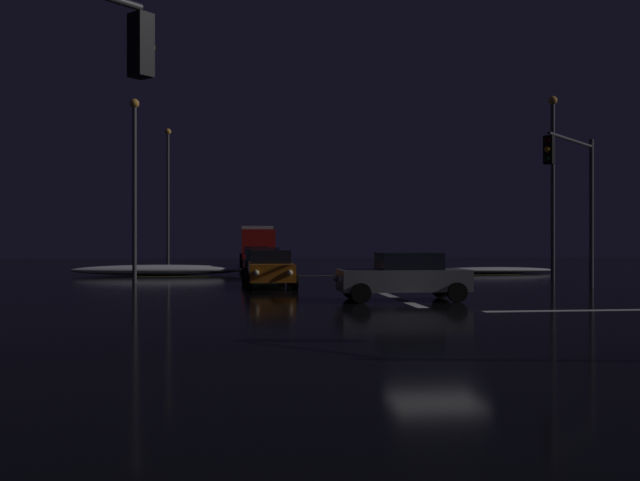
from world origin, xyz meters
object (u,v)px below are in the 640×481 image
at_px(sedan_orange, 271,268).
at_px(streetlamp_left_near, 134,176).
at_px(sedan_red, 256,258).
at_px(traffic_signal_ne, 574,181).
at_px(streetlamp_right_near, 553,174).
at_px(sedan_gray_crossing, 404,276).
at_px(sedan_black, 262,264).
at_px(sedan_green, 264,261).
at_px(streetlamp_left_far, 168,189).
at_px(traffic_signal_sw, 30,86).
at_px(box_truck, 257,244).

bearing_deg(sedan_orange, streetlamp_left_near, 147.75).
height_order(sedan_red, traffic_signal_ne, traffic_signal_ne).
xyz_separation_m(sedan_red, streetlamp_right_near, (14.25, -14.37, 4.45)).
relative_size(sedan_orange, streetlamp_left_near, 0.51).
bearing_deg(sedan_gray_crossing, sedan_black, 108.65).
distance_m(sedan_gray_crossing, streetlamp_left_near, 15.35).
height_order(sedan_orange, sedan_black, same).
bearing_deg(sedan_green, sedan_red, 92.54).
height_order(sedan_gray_crossing, traffic_signal_ne, traffic_signal_ne).
bearing_deg(sedan_orange, sedan_gray_crossing, -59.52).
distance_m(streetlamp_left_far, streetlamp_left_near, 16.01).
bearing_deg(traffic_signal_ne, sedan_red, 119.85).
height_order(sedan_black, sedan_green, same).
bearing_deg(sedan_green, sedan_gray_crossing, -78.12).
relative_size(sedan_gray_crossing, traffic_signal_sw, 0.71).
bearing_deg(sedan_green, traffic_signal_ne, -50.76).
xyz_separation_m(sedan_black, traffic_signal_sw, (-4.20, -24.68, 3.38)).
xyz_separation_m(box_truck, traffic_signal_ne, (11.80, -28.48, 2.63)).
relative_size(traffic_signal_ne, streetlamp_left_far, 0.65).
bearing_deg(streetlamp_right_near, sedan_green, 150.95).
height_order(sedan_black, sedan_gray_crossing, same).
bearing_deg(streetlamp_left_near, sedan_orange, -32.25).
height_order(sedan_orange, traffic_signal_ne, traffic_signal_ne).
xyz_separation_m(sedan_green, streetlamp_left_far, (-6.26, 8.25, 4.72)).
height_order(box_truck, traffic_signal_sw, traffic_signal_sw).
xyz_separation_m(streetlamp_left_far, streetlamp_right_near, (20.22, -16.00, -0.27)).
xyz_separation_m(sedan_red, streetlamp_left_near, (-5.97, -14.37, 4.14)).
xyz_separation_m(sedan_green, sedan_gray_crossing, (3.89, -18.49, 0.00)).
xyz_separation_m(sedan_green, streetlamp_right_near, (13.96, -7.75, 4.45)).
relative_size(sedan_green, streetlamp_right_near, 0.47).
bearing_deg(sedan_red, streetlamp_left_far, 164.74).
bearing_deg(sedan_green, sedan_orange, -90.82).
bearing_deg(box_truck, traffic_signal_ne, -67.49).
relative_size(sedan_red, streetlamp_right_near, 0.47).
xyz_separation_m(sedan_orange, streetlamp_left_near, (-6.10, 3.85, 4.14)).
distance_m(sedan_green, streetlamp_left_near, 10.79).
distance_m(traffic_signal_sw, streetlamp_left_far, 39.03).
bearing_deg(traffic_signal_sw, streetlamp_left_near, 94.35).
bearing_deg(streetlamp_left_near, sedan_black, 16.01).
distance_m(sedan_red, traffic_signal_sw, 37.73).
distance_m(sedan_gray_crossing, streetlamp_left_far, 28.99).
bearing_deg(traffic_signal_sw, traffic_signal_ne, 45.00).
height_order(sedan_black, traffic_signal_sw, traffic_signal_sw).
bearing_deg(sedan_black, sedan_red, 89.92).
xyz_separation_m(sedan_red, box_truck, (0.27, 7.43, 0.91)).
bearing_deg(traffic_signal_ne, box_truck, 112.51).
relative_size(sedan_black, sedan_green, 1.00).
bearing_deg(streetlamp_right_near, sedan_orange, -164.76).
distance_m(streetlamp_left_near, streetlamp_right_near, 20.22).
bearing_deg(sedan_orange, box_truck, 89.67).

